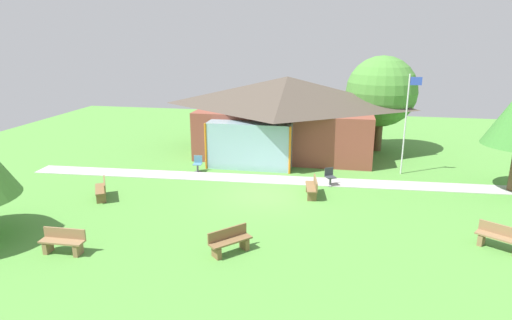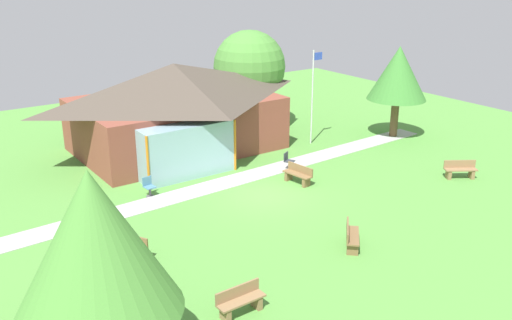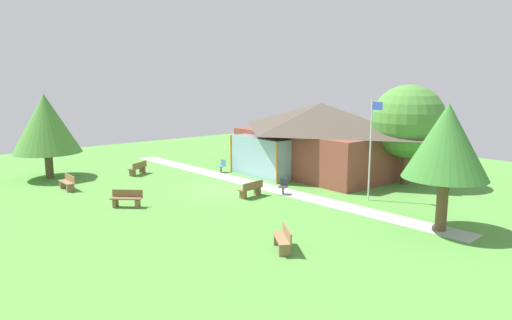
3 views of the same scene
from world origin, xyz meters
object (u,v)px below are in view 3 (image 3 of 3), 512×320
tree_east_hedge (447,142)px  patio_chair_west (222,166)px  patio_chair_lawn_spare (283,187)px  pavilion (319,137)px  bench_mid_left (138,169)px  tree_behind_pavilion_right (408,122)px  tree_lawn_corner (46,124)px  bench_rear_near_path (251,189)px  flagpole (371,145)px  bench_front_center (127,199)px  bench_lawn_far_right (283,239)px  bench_front_left (68,183)px

tree_east_hedge → patio_chair_west: bearing=-180.0°
patio_chair_lawn_spare → pavilion: bearing=-91.3°
bench_mid_left → tree_east_hedge: tree_east_hedge is taller
bench_mid_left → patio_chair_west: size_ratio=1.76×
bench_mid_left → patio_chair_lawn_spare: (9.92, 3.73, 0.01)m
tree_behind_pavilion_right → tree_lawn_corner: (-15.24, -15.79, -0.27)m
bench_rear_near_path → tree_east_hedge: bearing=-82.6°
flagpole → tree_behind_pavilion_right: size_ratio=0.89×
bench_front_center → tree_behind_pavilion_right: (5.80, 14.83, 3.30)m
bench_mid_left → bench_lawn_far_right: (15.81, -1.80, 0.00)m
bench_rear_near_path → patio_chair_lawn_spare: patio_chair_lawn_spare is taller
bench_rear_near_path → tree_east_hedge: (9.17, 2.54, 3.27)m
bench_lawn_far_right → tree_lawn_corner: 18.88m
bench_mid_left → tree_east_hedge: (18.36, 4.61, 3.27)m
bench_front_left → patio_chair_lawn_spare: size_ratio=1.76×
flagpole → bench_front_center: bearing=-123.7°
pavilion → patio_chair_lawn_spare: bearing=-63.5°
pavilion → tree_behind_pavilion_right: (5.68, 1.37, 1.30)m
tree_east_hedge → flagpole: bearing=160.5°
pavilion → bench_front_left: bearing=-110.9°
bench_lawn_far_right → bench_front_left: bearing=44.8°
bench_rear_near_path → bench_front_left: 10.45m
tree_east_hedge → pavilion: bearing=156.1°
patio_chair_west → tree_east_hedge: size_ratio=0.17×
patio_chair_lawn_spare → patio_chair_west: bearing=-34.9°
patio_chair_west → bench_rear_near_path: bearing=152.0°
bench_front_center → patio_chair_lawn_spare: 8.13m
pavilion → bench_front_center: (-0.11, -13.46, -2.00)m
flagpole → patio_chair_lawn_spare: bearing=-144.9°
pavilion → tree_lawn_corner: tree_lawn_corner is taller
bench_mid_left → bench_front_center: bearing=-149.7°
bench_lawn_far_right → tree_east_hedge: tree_east_hedge is taller
tree_lawn_corner → bench_rear_near_path: bearing=30.1°
bench_front_left → tree_east_hedge: size_ratio=0.29×
bench_rear_near_path → tree_east_hedge: 10.06m
bench_rear_near_path → bench_front_center: bearing=150.2°
bench_front_left → bench_mid_left: 5.08m
bench_rear_near_path → patio_chair_west: patio_chair_west is taller
bench_mid_left → flagpole: bearing=-95.8°
flagpole → patio_chair_west: flagpole is taller
flagpole → tree_behind_pavilion_right: (-0.93, 4.73, 0.83)m
bench_mid_left → bench_front_center: (6.85, -3.80, 0.00)m
tree_behind_pavilion_right → bench_front_left: bearing=-125.3°
bench_front_center → tree_east_hedge: (11.51, 8.40, 3.27)m
bench_lawn_far_right → patio_chair_west: (-12.87, 6.41, 0.01)m
bench_mid_left → pavilion: bearing=-66.4°
patio_chair_lawn_spare → patio_chair_west: size_ratio=1.00×
pavilion → bench_front_center: bearing=-90.5°
patio_chair_lawn_spare → bench_mid_left: bearing=-7.2°
flagpole → bench_rear_near_path: (-4.39, -4.23, -2.48)m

